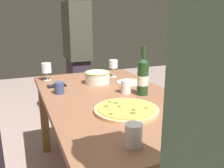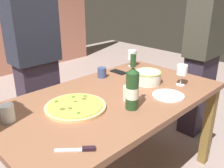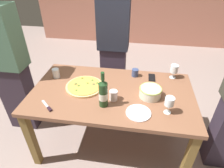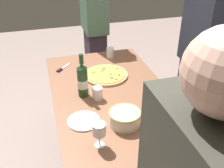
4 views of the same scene
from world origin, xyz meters
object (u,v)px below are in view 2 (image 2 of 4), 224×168
at_px(pizza, 75,107).
at_px(pizza_knife, 81,149).
at_px(wine_bottle, 132,88).
at_px(cup_spare, 129,93).
at_px(dining_table, 112,108).
at_px(cup_ceramic, 8,113).
at_px(wine_glass_near_pizza, 182,71).
at_px(side_plate, 168,95).
at_px(cup_amber, 102,73).
at_px(person_host, 203,53).
at_px(person_guest_right, 35,58).
at_px(wine_glass_by_bottle, 132,55).
at_px(cell_phone, 119,72).
at_px(serving_bowl, 148,77).

bearing_deg(pizza, pizza_knife, -123.81).
height_order(wine_bottle, cup_spare, wine_bottle).
height_order(dining_table, cup_ceramic, cup_ceramic).
xyz_separation_m(wine_glass_near_pizza, side_plate, (-0.24, -0.05, -0.11)).
bearing_deg(cup_spare, pizza, 154.99).
height_order(dining_table, wine_bottle, wine_bottle).
bearing_deg(side_plate, pizza, 151.65).
xyz_separation_m(wine_bottle, cup_amber, (0.25, 0.54, -0.09)).
relative_size(person_host, person_guest_right, 0.97).
xyz_separation_m(wine_bottle, wine_glass_by_bottle, (0.66, 0.57, -0.03)).
height_order(cell_phone, pizza_knife, pizza_knife).
distance_m(dining_table, cup_spare, 0.19).
relative_size(wine_bottle, side_plate, 1.58).
bearing_deg(cup_spare, cell_phone, 50.28).
height_order(pizza, serving_bowl, serving_bowl).
distance_m(cup_ceramic, pizza_knife, 0.51).
distance_m(wine_glass_by_bottle, cup_amber, 0.42).
distance_m(cup_amber, pizza_knife, 0.98).
bearing_deg(wine_glass_near_pizza, serving_bowl, 125.64).
distance_m(cell_phone, person_host, 0.89).
xyz_separation_m(wine_bottle, side_plate, (0.31, -0.06, -0.13)).
bearing_deg(pizza, dining_table, -5.64).
relative_size(serving_bowl, cup_ceramic, 2.10).
bearing_deg(person_host, cell_phone, -22.17).
distance_m(wine_bottle, cell_phone, 0.70).
height_order(serving_bowl, wine_bottle, wine_bottle).
xyz_separation_m(serving_bowl, pizza_knife, (-0.89, -0.30, -0.05)).
distance_m(serving_bowl, cup_ceramic, 1.03).
relative_size(pizza, cup_ceramic, 3.76).
xyz_separation_m(cup_amber, side_plate, (0.06, -0.60, -0.04)).
bearing_deg(serving_bowl, wine_glass_near_pizza, -54.36).
xyz_separation_m(pizza, wine_glass_by_bottle, (0.91, 0.33, 0.09)).
relative_size(cup_amber, side_plate, 0.38).
bearing_deg(wine_glass_near_pizza, cup_amber, 119.25).
height_order(wine_bottle, wine_glass_near_pizza, wine_bottle).
distance_m(pizza, serving_bowl, 0.66).
xyz_separation_m(wine_glass_near_pizza, person_guest_right, (-0.63, 1.05, 0.02)).
distance_m(serving_bowl, wine_glass_near_pizza, 0.26).
height_order(wine_glass_near_pizza, person_guest_right, person_guest_right).
relative_size(wine_bottle, cup_amber, 4.13).
distance_m(serving_bowl, person_host, 0.83).
bearing_deg(pizza, cup_ceramic, 158.69).
bearing_deg(person_host, dining_table, 0.00).
height_order(wine_glass_near_pizza, cup_spare, wine_glass_near_pizza).
xyz_separation_m(cell_phone, person_host, (0.80, -0.38, 0.10)).
xyz_separation_m(serving_bowl, cup_ceramic, (-1.01, 0.19, -0.00)).
distance_m(pizza_knife, person_host, 1.74).
distance_m(side_plate, person_guest_right, 1.17).
relative_size(serving_bowl, pizza_knife, 1.38).
distance_m(cup_ceramic, cup_spare, 0.74).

